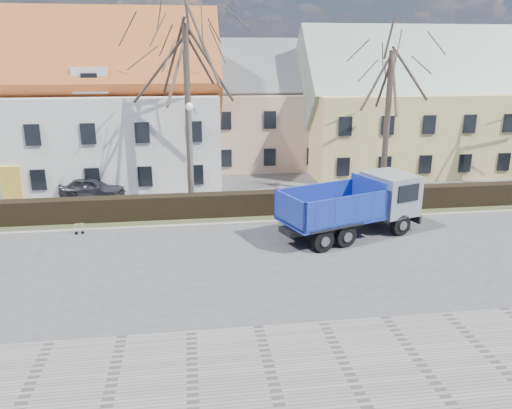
{
  "coord_description": "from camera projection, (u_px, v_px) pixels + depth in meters",
  "views": [
    {
      "loc": [
        -2.09,
        -20.64,
        8.82
      ],
      "look_at": [
        1.16,
        2.9,
        1.6
      ],
      "focal_mm": 35.0,
      "sensor_mm": 36.0,
      "label": 1
    }
  ],
  "objects": [
    {
      "name": "sidewalk_near",
      "position": [
        270.0,
        372.0,
        14.34
      ],
      "size": [
        80.0,
        5.0,
        0.08
      ],
      "primitive_type": "cube",
      "color": "gray",
      "rests_on": "ground"
    },
    {
      "name": "building_white",
      "position": [
        28.0,
        115.0,
        34.49
      ],
      "size": [
        26.8,
        10.8,
        9.5
      ],
      "primitive_type": null,
      "color": "silver",
      "rests_on": "ground"
    },
    {
      "name": "parked_car_a",
      "position": [
        93.0,
        187.0,
        31.54
      ],
      "size": [
        4.3,
        2.46,
        1.38
      ],
      "primitive_type": "imported",
      "rotation": [
        0.0,
        0.0,
        1.36
      ],
      "color": "#292930",
      "rests_on": "ground"
    },
    {
      "name": "hedge",
      "position": [
        228.0,
        206.0,
        27.9
      ],
      "size": [
        60.0,
        0.9,
        1.3
      ],
      "primitive_type": "cube",
      "color": "black",
      "rests_on": "ground"
    },
    {
      "name": "tree_2",
      "position": [
        388.0,
        111.0,
        30.17
      ],
      "size": [
        8.0,
        8.0,
        11.0
      ],
      "primitive_type": null,
      "color": "#3A3028",
      "rests_on": "ground"
    },
    {
      "name": "streetlight",
      "position": [
        192.0,
        159.0,
        27.86
      ],
      "size": [
        0.5,
        0.5,
        6.36
      ],
      "primitive_type": null,
      "color": "#929598",
      "rests_on": "ground"
    },
    {
      "name": "tree_1",
      "position": [
        188.0,
        99.0,
        28.36
      ],
      "size": [
        9.2,
        9.2,
        12.65
      ],
      "primitive_type": null,
      "color": "#3A3028",
      "rests_on": "ground"
    },
    {
      "name": "building_pink",
      "position": [
        262.0,
        115.0,
        40.72
      ],
      "size": [
        10.8,
        8.8,
        8.0
      ],
      "primitive_type": null,
      "color": "tan",
      "rests_on": "ground"
    },
    {
      "name": "dump_truck",
      "position": [
        346.0,
        207.0,
        24.66
      ],
      "size": [
        8.07,
        5.22,
        3.02
      ],
      "primitive_type": null,
      "rotation": [
        0.0,
        0.0,
        0.35
      ],
      "color": "navy",
      "rests_on": "ground"
    },
    {
      "name": "ground",
      "position": [
        239.0,
        258.0,
        22.4
      ],
      "size": [
        120.0,
        120.0,
        0.0
      ],
      "primitive_type": "plane",
      "color": "#494A4C"
    },
    {
      "name": "grass_strip",
      "position": [
        228.0,
        215.0,
        28.27
      ],
      "size": [
        80.0,
        3.0,
        0.1
      ],
      "primitive_type": "cube",
      "color": "#3B4225",
      "rests_on": "ground"
    },
    {
      "name": "building_yellow",
      "position": [
        418.0,
        114.0,
        39.37
      ],
      "size": [
        18.8,
        10.8,
        8.5
      ],
      "primitive_type": null,
      "color": "#D6BF75",
      "rests_on": "ground"
    },
    {
      "name": "cart_frame",
      "position": [
        75.0,
        229.0,
        25.18
      ],
      "size": [
        0.77,
        0.53,
        0.65
      ],
      "primitive_type": null,
      "rotation": [
        0.0,
        0.0,
        0.18
      ],
      "color": "silver",
      "rests_on": "ground"
    },
    {
      "name": "curb_far",
      "position": [
        230.0,
        224.0,
        26.75
      ],
      "size": [
        80.0,
        0.3,
        0.12
      ],
      "primitive_type": "cube",
      "color": "gray",
      "rests_on": "ground"
    }
  ]
}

